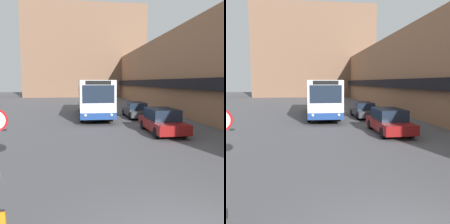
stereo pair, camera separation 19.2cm
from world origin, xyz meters
The scene contains 5 objects.
building_row_right centered at (9.97, 24.00, 4.22)m, with size 5.50×60.00×8.47m.
building_backdrop_far centered at (0.00, 52.97, 9.74)m, with size 26.00×8.00×19.48m.
city_bus centered at (-0.55, 19.63, 1.81)m, with size 2.68×11.17×3.34m.
parked_car_front centered at (3.20, 11.18, 0.77)m, with size 1.93×4.61×1.54m.
parked_car_middle centered at (3.20, 18.32, 0.69)m, with size 1.82×4.64×1.37m.
Camera 2 is at (-1.95, -3.79, 3.20)m, focal length 40.00 mm.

